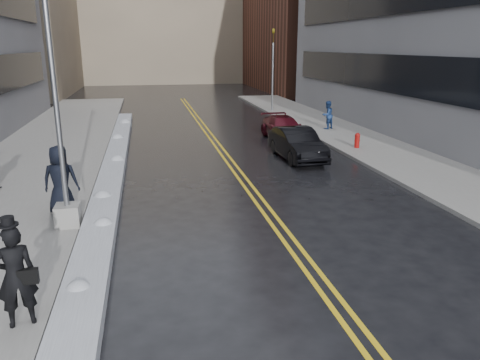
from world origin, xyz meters
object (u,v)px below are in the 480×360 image
lamppost (60,141)px  traffic_signal (273,67)px  pedestrian_c (61,180)px  pedestrian_east (327,115)px  car_maroon (283,128)px  pedestrian_fedora (15,276)px  fire_hydrant (357,140)px  car_black (297,144)px

lamppost → traffic_signal: (11.80, 22.00, 0.87)m
pedestrian_c → pedestrian_east: pedestrian_c is taller
pedestrian_east → car_maroon: (-3.26, -1.89, -0.36)m
pedestrian_fedora → car_maroon: (9.70, 16.32, -0.47)m
traffic_signal → car_maroon: (-2.21, -10.54, -2.78)m
fire_hydrant → car_black: size_ratio=0.17×
fire_hydrant → pedestrian_fedora: 17.89m
lamppost → fire_hydrant: 14.81m
traffic_signal → pedestrian_fedora: size_ratio=3.17×
pedestrian_fedora → car_black: size_ratio=0.44×
fire_hydrant → car_maroon: size_ratio=0.17×
pedestrian_c → traffic_signal: bearing=-115.3°
traffic_signal → pedestrian_c: size_ratio=2.91×
pedestrian_east → car_black: (-3.99, -6.48, -0.27)m
lamppost → car_maroon: lamppost is taller
car_black → pedestrian_east: bearing=56.3°
traffic_signal → fire_hydrant: bearing=-88.0°
fire_hydrant → traffic_signal: 14.30m
fire_hydrant → pedestrian_fedora: bearing=-134.0°
traffic_signal → car_maroon: 11.13m
pedestrian_fedora → car_black: bearing=-144.8°
fire_hydrant → pedestrian_east: size_ratio=0.44×
fire_hydrant → traffic_signal: traffic_signal is taller
pedestrian_east → pedestrian_fedora: bearing=26.0°
pedestrian_c → car_black: 10.85m
lamppost → car_black: size_ratio=1.78×
car_maroon → traffic_signal: bearing=77.2°
car_maroon → car_black: bearing=-99.9°
traffic_signal → pedestrian_fedora: bearing=-113.9°
fire_hydrant → pedestrian_c: bearing=-151.1°
pedestrian_fedora → car_black: 14.78m
pedestrian_c → car_maroon: size_ratio=0.48×
fire_hydrant → pedestrian_c: 14.39m
traffic_signal → pedestrian_fedora: 29.48m
lamppost → traffic_signal: bearing=61.8°
lamppost → fire_hydrant: size_ratio=10.45×
traffic_signal → lamppost: bearing=-118.2°
fire_hydrant → car_black: car_black is taller
lamppost → pedestrian_fedora: size_ratio=4.03×
pedestrian_east → car_black: pedestrian_east is taller
fire_hydrant → pedestrian_east: (0.55, 5.35, 0.43)m
pedestrian_east → car_black: 7.61m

